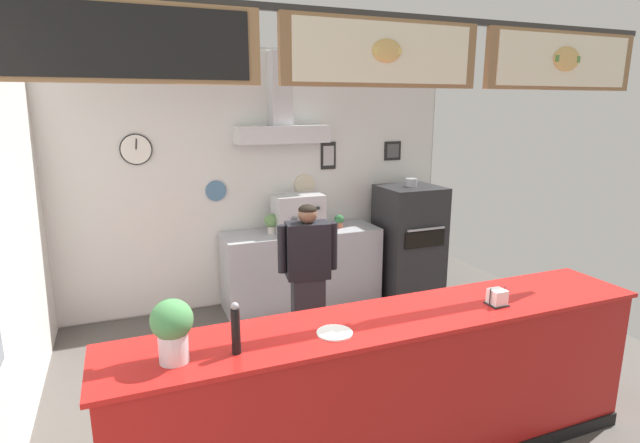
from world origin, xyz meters
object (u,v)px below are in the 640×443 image
Objects in this scene: pizza_oven at (409,241)px; condiment_plate at (335,333)px; potted_thyme at (339,221)px; pepper_grinder at (236,328)px; napkin_holder at (497,298)px; basil_vase at (172,329)px; espresso_machine at (298,214)px; shop_worker at (308,281)px; potted_sage at (272,222)px.

pizza_oven is 7.00× the size of condiment_plate.
potted_thyme is 3.49m from pepper_grinder.
napkin_holder is 0.37× the size of basil_vase.
condiment_plate is 0.62× the size of basil_vase.
pizza_oven is 11.57× the size of napkin_holder.
pepper_grinder is at bearing -179.75° from napkin_holder.
espresso_machine is at bearing 174.39° from pizza_oven.
pepper_grinder reaches higher than napkin_holder.
napkin_holder is at bearing 0.25° from pepper_grinder.
shop_worker is at bearing 48.96° from basil_vase.
espresso_machine is at bearing -5.29° from potted_sage.
espresso_machine is 4.40× the size of napkin_holder.
condiment_plate is at bearing -1.25° from basil_vase.
pepper_grinder is at bearing 66.90° from shop_worker.
pepper_grinder reaches higher than condiment_plate.
shop_worker is 9.46× the size of potted_thyme.
espresso_machine is at bearing 64.42° from pepper_grinder.
shop_worker is 6.62× the size of potted_sage.
condiment_plate is (-2.24, -2.75, 0.37)m from pizza_oven.
basil_vase is (-1.72, -2.87, 0.10)m from espresso_machine.
shop_worker is 2.68× the size of espresso_machine.
pepper_grinder is (-2.83, -2.77, 0.51)m from pizza_oven.
basil_vase is at bearing -115.67° from potted_sage.
basil_vase is (-0.32, 0.04, 0.04)m from pepper_grinder.
espresso_machine is 3.53× the size of potted_thyme.
pepper_grinder reaches higher than potted_thyme.
potted_thyme is 0.85m from potted_sage.
shop_worker reaches higher than napkin_holder.
pepper_grinder is (-1.79, -0.01, 0.10)m from napkin_holder.
condiment_plate is (-0.41, -1.54, 0.25)m from shop_worker.
basil_vase is at bearing 58.58° from shop_worker.
napkin_holder is 1.20m from condiment_plate.
potted_thyme is at bearing -114.64° from shop_worker.
napkin_holder is (0.72, -2.93, 0.05)m from potted_sage.
condiment_plate is at bearing -129.12° from pizza_oven.
napkin_holder is (-0.13, -2.90, 0.10)m from potted_thyme.
espresso_machine reaches higher than potted_sage.
espresso_machine is at bearing 179.64° from potted_thyme.
potted_sage is 1.08× the size of condiment_plate.
napkin_holder reaches higher than potted_sage.
pizza_oven is 3.56m from condiment_plate.
potted_thyme is 0.70× the size of potted_sage.
espresso_machine is 3.35m from basil_vase.
espresso_machine is at bearing 97.82° from napkin_holder.
shop_worker is 1.44m from espresso_machine.
potted_thyme is 3.18m from condiment_plate.
basil_vase reaches higher than potted_thyme.
basil_vase is at bearing 178.75° from condiment_plate.
pepper_grinder reaches higher than potted_sage.
shop_worker reaches higher than pizza_oven.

